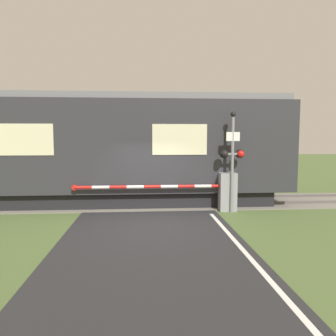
{
  "coord_description": "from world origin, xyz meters",
  "views": [
    {
      "loc": [
        -0.18,
        -9.83,
        2.62
      ],
      "look_at": [
        0.71,
        2.15,
        1.5
      ],
      "focal_mm": 35.0,
      "sensor_mm": 36.0,
      "label": 1
    }
  ],
  "objects": [
    {
      "name": "ground_plane",
      "position": [
        0.0,
        0.0,
        0.0
      ],
      "size": [
        80.0,
        80.0,
        0.0
      ],
      "primitive_type": "plane",
      "color": "#4C6033"
    },
    {
      "name": "track_bed",
      "position": [
        0.0,
        3.14,
        0.02
      ],
      "size": [
        36.0,
        3.2,
        0.13
      ],
      "color": "slate",
      "rests_on": "ground_plane"
    },
    {
      "name": "train",
      "position": [
        -4.26,
        3.14,
        2.16
      ],
      "size": [
        19.45,
        2.83,
        4.23
      ],
      "color": "black",
      "rests_on": "ground_plane"
    },
    {
      "name": "crossing_barrier",
      "position": [
        2.38,
        1.55,
        0.72
      ],
      "size": [
        5.78,
        0.44,
        1.37
      ],
      "color": "gray",
      "rests_on": "ground_plane"
    },
    {
      "name": "signal_post",
      "position": [
        2.88,
        1.28,
        1.99
      ],
      "size": [
        0.87,
        0.26,
        3.51
      ],
      "color": "gray",
      "rests_on": "ground_plane"
    }
  ]
}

